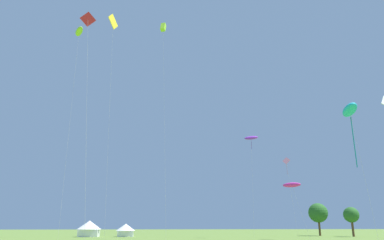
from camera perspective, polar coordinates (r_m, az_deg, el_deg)
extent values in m
ellipsoid|color=#1EB7CC|center=(40.65, 23.85, 1.47)|extent=(2.92, 4.24, 1.24)
cylinder|color=teal|center=(39.82, 24.41, -3.15)|extent=(0.09, 0.09, 5.23)
cylinder|color=#B2B2B7|center=(38.36, 25.74, -7.82)|extent=(0.12, 2.11, 13.68)
cube|color=#99DB2D|center=(57.59, -4.62, 14.53)|extent=(1.01, 1.24, 1.48)
cylinder|color=#B2B2B7|center=(50.82, -4.41, -0.74)|extent=(1.08, 0.99, 31.75)
ellipsoid|color=purple|center=(69.87, 9.41, -2.82)|extent=(2.86, 2.26, 1.00)
cylinder|color=#63238B|center=(69.56, 9.46, -3.93)|extent=(0.06, 0.06, 1.74)
cylinder|color=#B2B2B7|center=(67.59, 9.65, -10.26)|extent=(0.71, 1.36, 18.35)
ellipsoid|color=#E02DA3|center=(60.52, 15.61, -9.94)|extent=(2.99, 2.98, 0.95)
cylinder|color=#B2B2B7|center=(60.04, 16.96, -13.81)|extent=(1.83, 1.19, 8.40)
cube|color=yellow|center=(57.58, -12.47, 15.08)|extent=(1.25, 2.57, 2.78)
cylinder|color=#B2B2B7|center=(50.44, -13.09, -0.14)|extent=(1.02, 1.50, 31.89)
cube|color=pink|center=(65.41, 14.81, -6.28)|extent=(1.13, 0.94, 1.35)
cylinder|color=#A9627C|center=(65.19, 14.90, -7.48)|extent=(0.04, 0.04, 2.04)
cylinder|color=#B2B2B7|center=(64.36, 15.68, -11.94)|extent=(0.72, 0.92, 13.08)
cube|color=red|center=(38.05, -16.26, 15.18)|extent=(1.56, 0.29, 1.56)
cylinder|color=#B2B2B7|center=(33.10, -16.49, -0.53)|extent=(1.67, 1.16, 21.70)
ellipsoid|color=#99DB2D|center=(59.92, -17.55, 13.32)|extent=(2.12, 3.20, 0.99)
cylinder|color=#B2B2B7|center=(53.52, -18.96, -1.02)|extent=(0.27, 1.27, 31.13)
cube|color=white|center=(75.61, -16.13, -16.93)|extent=(3.74, 3.74, 1.40)
cone|color=white|center=(75.59, -16.04, -15.79)|extent=(4.68, 4.68, 1.64)
cube|color=white|center=(74.87, -10.57, -17.40)|extent=(3.02, 3.02, 1.13)
cone|color=white|center=(74.85, -10.52, -16.46)|extent=(3.78, 3.78, 1.32)
cylinder|color=brown|center=(84.24, 19.67, -15.87)|extent=(0.44, 0.44, 3.31)
sphere|color=#286023|center=(84.28, 19.46, -13.79)|extent=(4.09, 4.09, 4.09)
cylinder|color=brown|center=(80.28, 24.27, -15.49)|extent=(0.44, 0.44, 3.12)
sphere|color=#286023|center=(80.30, 24.04, -13.63)|extent=(3.03, 3.03, 3.03)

